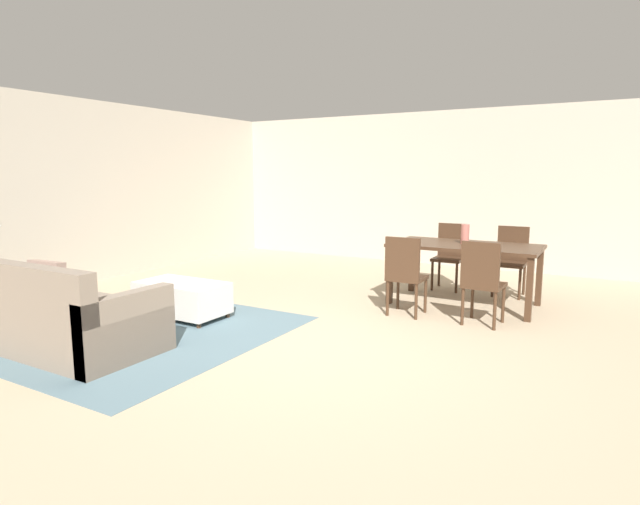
# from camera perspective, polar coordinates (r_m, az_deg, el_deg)

# --- Properties ---
(ground_plane) EXTENTS (10.80, 10.80, 0.00)m
(ground_plane) POSITION_cam_1_polar(r_m,az_deg,el_deg) (5.00, -0.51, -10.24)
(ground_plane) COLOR tan
(wall_back) EXTENTS (9.00, 0.12, 2.70)m
(wall_back) POSITION_cam_1_polar(r_m,az_deg,el_deg) (9.40, 15.21, 6.73)
(wall_back) COLOR #BCB2A0
(wall_back) RESTS_ON ground_plane
(wall_left) EXTENTS (0.12, 11.00, 2.70)m
(wall_left) POSITION_cam_1_polar(r_m,az_deg,el_deg) (8.28, -26.66, 5.89)
(wall_left) COLOR #BCB2A0
(wall_left) RESTS_ON ground_plane
(area_rug) EXTENTS (3.00, 2.80, 0.01)m
(area_rug) POSITION_cam_1_polar(r_m,az_deg,el_deg) (5.85, -20.33, -7.94)
(area_rug) COLOR slate
(area_rug) RESTS_ON ground_plane
(couch) EXTENTS (2.01, 0.96, 0.86)m
(couch) POSITION_cam_1_polar(r_m,az_deg,el_deg) (5.48, -27.11, -6.36)
(couch) COLOR gray
(couch) RESTS_ON ground_plane
(ottoman_table) EXTENTS (1.02, 0.57, 0.41)m
(ottoman_table) POSITION_cam_1_polar(r_m,az_deg,el_deg) (6.11, -14.92, -4.76)
(ottoman_table) COLOR silver
(ottoman_table) RESTS_ON ground_plane
(dining_table) EXTENTS (1.76, 0.93, 0.76)m
(dining_table) POSITION_cam_1_polar(r_m,az_deg,el_deg) (6.63, 15.64, 0.14)
(dining_table) COLOR #422B1C
(dining_table) RESTS_ON ground_plane
(dining_chair_near_left) EXTENTS (0.41, 0.41, 0.92)m
(dining_chair_near_left) POSITION_cam_1_polar(r_m,az_deg,el_deg) (5.97, 9.32, -2.07)
(dining_chair_near_left) COLOR #422B1C
(dining_chair_near_left) RESTS_ON ground_plane
(dining_chair_near_right) EXTENTS (0.42, 0.42, 0.92)m
(dining_chair_near_right) POSITION_cam_1_polar(r_m,az_deg,el_deg) (5.77, 17.40, -2.72)
(dining_chair_near_right) COLOR #422B1C
(dining_chair_near_right) RESTS_ON ground_plane
(dining_chair_far_left) EXTENTS (0.41, 0.41, 0.92)m
(dining_chair_far_left) POSITION_cam_1_polar(r_m,az_deg,el_deg) (7.56, 14.10, 0.04)
(dining_chair_far_left) COLOR #422B1C
(dining_chair_far_left) RESTS_ON ground_plane
(dining_chair_far_right) EXTENTS (0.40, 0.40, 0.92)m
(dining_chair_far_right) POSITION_cam_1_polar(r_m,az_deg,el_deg) (7.40, 20.26, -0.42)
(dining_chair_far_right) COLOR #422B1C
(dining_chair_far_right) RESTS_ON ground_plane
(vase_centerpiece) EXTENTS (0.10, 0.10, 0.24)m
(vase_centerpiece) POSITION_cam_1_polar(r_m,az_deg,el_deg) (6.66, 15.66, 1.97)
(vase_centerpiece) COLOR #B26659
(vase_centerpiece) RESTS_ON dining_table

